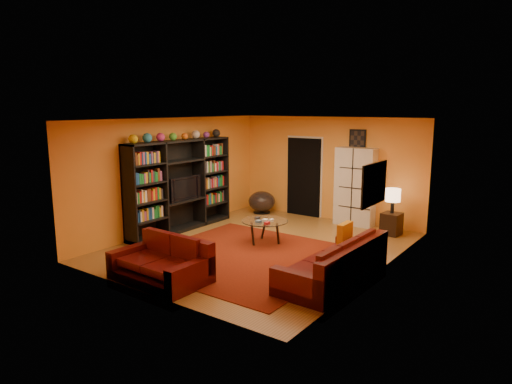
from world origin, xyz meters
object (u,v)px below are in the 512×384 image
Objects in this scene: tv at (183,188)px; table_lamp at (393,196)px; side_table at (391,224)px; storage_cabinet at (355,187)px; bowl_chair at (262,202)px; loveseat at (164,263)px; coffee_table at (265,223)px; entertainment_unit at (181,186)px; sofa at (338,266)px.

table_lamp is (4.09, 2.44, -0.10)m from tv.
side_table is at bearing 63.43° from table_lamp.
storage_cabinet reaches higher than bowl_chair.
tv is 0.59× the size of loveseat.
tv is at bearing -139.26° from storage_cabinet.
loveseat is at bearing -113.81° from side_table.
bowl_chair is 1.45× the size of side_table.
tv reaches higher than coffee_table.
loveseat is at bearing -141.27° from tv.
storage_cabinet is (1.10, 5.21, 0.66)m from loveseat.
tv is at bearing -149.17° from side_table.
tv is 4.77m from table_lamp.
storage_cabinet is at bearing 161.75° from table_lamp.
entertainment_unit is at bearing 40.86° from loveseat.
bowl_chair is at bearing -11.27° from tv.
entertainment_unit is at bearing -173.68° from coffee_table.
table_lamp reaches higher than side_table.
storage_cabinet is 1.10m from table_lamp.
tv is 1.92× the size of side_table.
bowl_chair is at bearing 140.91° from sofa.
table_lamp is at bearing 48.74° from coffee_table.
tv is 1.32× the size of bowl_chair.
entertainment_unit is at bearing -139.61° from storage_cabinet.
sofa is 5.12m from bowl_chair.
coffee_table is at bearing -111.00° from storage_cabinet.
sofa is at bearing -40.94° from bowl_chair.
table_lamp is (1.05, -0.35, -0.05)m from storage_cabinet.
loveseat is 5.37m from storage_cabinet.
sofa is 3.38m from table_lamp.
sofa is 1.43× the size of loveseat.
sofa is 3.32m from side_table.
tv is 3.19m from loveseat.
sofa reaches higher than bowl_chair.
storage_cabinet is 3.40× the size of table_lamp.
sofa is 3.20× the size of bowl_chair.
sofa is at bearing -10.97° from entertainment_unit.
table_lamp is at bearing -59.17° from tv.
bowl_chair is at bearing 179.28° from side_table.
loveseat is 2.67m from coffee_table.
coffee_table is at bearing -131.26° from table_lamp.
tv is (0.05, 0.01, -0.05)m from entertainment_unit.
tv is 0.41× the size of sofa.
entertainment_unit is 0.07m from tv.
sofa is at bearing -55.94° from loveseat.
coffee_table is 2.98m from table_lamp.
table_lamp is (-0.00, -0.00, 0.65)m from side_table.
storage_cabinet is 2.59× the size of bowl_chair.
sofa is at bearing -85.31° from side_table.
bowl_chair is (-1.66, 2.26, -0.13)m from coffee_table.
storage_cabinet is 2.64m from bowl_chair.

